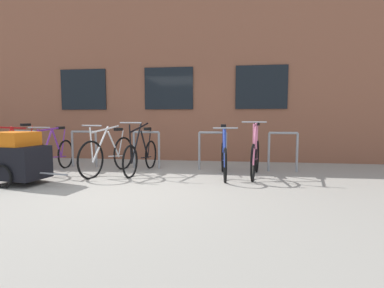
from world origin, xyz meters
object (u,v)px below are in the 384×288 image
bicycle_red (13,153)px  bicycle_blue (224,158)px  bicycle_black (141,155)px  bike_trailer (18,157)px  bicycle_purple (53,155)px  bicycle_pink (255,156)px  bicycle_white (109,154)px

bicycle_red → bicycle_blue: size_ratio=1.00×
bicycle_black → bike_trailer: (-1.79, -1.32, 0.10)m
bicycle_red → bicycle_black: 2.91m
bicycle_blue → bicycle_purple: size_ratio=1.01×
bicycle_pink → bicycle_black: size_ratio=0.94×
bike_trailer → bicycle_purple: bearing=93.7°
bike_trailer → bicycle_pink: bearing=17.0°
bicycle_blue → bicycle_purple: (-3.59, -0.02, 0.00)m
bicycle_red → bicycle_purple: size_ratio=1.01×
bicycle_red → bicycle_black: bearing=1.4°
bicycle_pink → bicycle_blue: bicycle_pink is taller
bicycle_red → bicycle_white: size_ratio=0.93×
bicycle_red → bike_trailer: bicycle_red is taller
bicycle_white → bicycle_black: (0.64, 0.19, -0.02)m
bicycle_pink → bike_trailer: size_ratio=1.10×
bicycle_pink → bicycle_white: 2.98m
bicycle_pink → bicycle_red: bicycle_pink is taller
bicycle_pink → bike_trailer: (-4.13, -1.26, 0.08)m
bicycle_purple → bike_trailer: bicycle_purple is taller
bicycle_pink → bicycle_red: size_ratio=0.97×
bicycle_purple → bicycle_black: bearing=5.9°
bicycle_blue → bicycle_black: 1.73m
bicycle_purple → bicycle_black: 1.88m
bicycle_blue → bicycle_black: size_ratio=0.97×
bicycle_purple → bike_trailer: size_ratio=1.13×
bike_trailer → bicycle_red: bearing=131.9°
bicycle_pink → bike_trailer: 4.32m
bicycle_blue → bicycle_white: (-2.36, -0.02, 0.03)m
bicycle_red → bicycle_white: bicycle_red is taller
bicycle_white → bicycle_blue: bearing=0.6°
bicycle_black → bicycle_red: bearing=-178.6°
bicycle_purple → bicycle_red: bearing=173.5°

